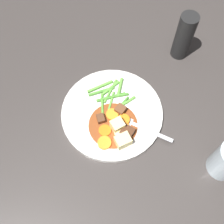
% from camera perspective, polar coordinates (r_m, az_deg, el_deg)
% --- Properties ---
extents(ground_plane, '(3.00, 3.00, 0.00)m').
position_cam_1_polar(ground_plane, '(0.78, 0.00, -0.45)').
color(ground_plane, '#383330').
extents(dinner_plate, '(0.28, 0.28, 0.01)m').
position_cam_1_polar(dinner_plate, '(0.77, 0.00, -0.23)').
color(dinner_plate, white).
rests_on(dinner_plate, ground_plane).
extents(stew_sauce, '(0.13, 0.13, 0.00)m').
position_cam_1_polar(stew_sauce, '(0.75, 0.43, -2.66)').
color(stew_sauce, brown).
rests_on(stew_sauce, dinner_plate).
extents(carrot_slice_0, '(0.04, 0.04, 0.01)m').
position_cam_1_polar(carrot_slice_0, '(0.74, -1.44, -3.78)').
color(carrot_slice_0, orange).
rests_on(carrot_slice_0, dinner_plate).
extents(carrot_slice_1, '(0.04, 0.04, 0.01)m').
position_cam_1_polar(carrot_slice_1, '(0.73, -1.52, -6.22)').
color(carrot_slice_1, orange).
rests_on(carrot_slice_1, dinner_plate).
extents(carrot_slice_2, '(0.04, 0.04, 0.01)m').
position_cam_1_polar(carrot_slice_2, '(0.75, 2.35, -1.65)').
color(carrot_slice_2, orange).
rests_on(carrot_slice_2, dinner_plate).
extents(carrot_slice_3, '(0.04, 0.04, 0.01)m').
position_cam_1_polar(carrot_slice_3, '(0.74, 2.41, -2.82)').
color(carrot_slice_3, orange).
rests_on(carrot_slice_3, dinner_plate).
extents(carrot_slice_4, '(0.04, 0.04, 0.01)m').
position_cam_1_polar(carrot_slice_4, '(0.76, 0.01, -0.53)').
color(carrot_slice_4, orange).
rests_on(carrot_slice_4, dinner_plate).
extents(potato_chunk_0, '(0.04, 0.04, 0.04)m').
position_cam_1_polar(potato_chunk_0, '(0.73, 1.10, -2.79)').
color(potato_chunk_0, '#EAD68C').
rests_on(potato_chunk_0, dinner_plate).
extents(potato_chunk_1, '(0.04, 0.05, 0.03)m').
position_cam_1_polar(potato_chunk_1, '(0.72, 2.21, -5.79)').
color(potato_chunk_1, '#EAD68C').
rests_on(potato_chunk_1, dinner_plate).
extents(potato_chunk_2, '(0.03, 0.03, 0.02)m').
position_cam_1_polar(potato_chunk_2, '(0.73, 1.55, -3.99)').
color(potato_chunk_2, '#EAD68C').
rests_on(potato_chunk_2, dinner_plate).
extents(meat_chunk_0, '(0.03, 0.02, 0.02)m').
position_cam_1_polar(meat_chunk_0, '(0.75, -2.28, -1.37)').
color(meat_chunk_0, '#56331E').
rests_on(meat_chunk_0, dinner_plate).
extents(meat_chunk_1, '(0.03, 0.03, 0.02)m').
position_cam_1_polar(meat_chunk_1, '(0.76, 1.72, 0.40)').
color(meat_chunk_1, brown).
rests_on(meat_chunk_1, dinner_plate).
extents(meat_chunk_2, '(0.04, 0.04, 0.02)m').
position_cam_1_polar(meat_chunk_2, '(0.73, 3.08, -4.07)').
color(meat_chunk_2, '#4C2B19').
rests_on(meat_chunk_2, dinner_plate).
extents(green_bean_0, '(0.06, 0.02, 0.01)m').
position_cam_1_polar(green_bean_0, '(0.80, 1.61, 4.99)').
color(green_bean_0, '#66AD42').
rests_on(green_bean_0, dinner_plate).
extents(green_bean_1, '(0.07, 0.04, 0.01)m').
position_cam_1_polar(green_bean_1, '(0.79, -0.02, 4.27)').
color(green_bean_1, '#66AD42').
rests_on(green_bean_1, dinner_plate).
extents(green_bean_2, '(0.08, 0.01, 0.01)m').
position_cam_1_polar(green_bean_2, '(0.77, -1.93, 0.72)').
color(green_bean_2, '#599E38').
rests_on(green_bean_2, dinner_plate).
extents(green_bean_3, '(0.06, 0.02, 0.01)m').
position_cam_1_polar(green_bean_3, '(0.78, 0.16, 2.19)').
color(green_bean_3, '#66AD42').
rests_on(green_bean_3, dinner_plate).
extents(green_bean_4, '(0.04, 0.06, 0.01)m').
position_cam_1_polar(green_bean_4, '(0.78, 2.79, 1.89)').
color(green_bean_4, '#66AD42').
rests_on(green_bean_4, dinner_plate).
extents(green_bean_5, '(0.01, 0.05, 0.01)m').
position_cam_1_polar(green_bean_5, '(0.79, 1.38, 3.32)').
color(green_bean_5, '#4C8E33').
rests_on(green_bean_5, dinner_plate).
extents(green_bean_6, '(0.04, 0.07, 0.01)m').
position_cam_1_polar(green_bean_6, '(0.80, -2.44, 5.15)').
color(green_bean_6, '#66AD42').
rests_on(green_bean_6, dinner_plate).
extents(green_bean_7, '(0.05, 0.05, 0.01)m').
position_cam_1_polar(green_bean_7, '(0.77, 1.77, 1.33)').
color(green_bean_7, '#4C8E33').
rests_on(green_bean_7, dinner_plate).
extents(green_bean_8, '(0.05, 0.06, 0.01)m').
position_cam_1_polar(green_bean_8, '(0.80, -0.24, 4.80)').
color(green_bean_8, '#66AD42').
rests_on(green_bean_8, dinner_plate).
extents(green_bean_9, '(0.03, 0.08, 0.01)m').
position_cam_1_polar(green_bean_9, '(0.78, -0.25, 3.00)').
color(green_bean_9, '#4C8E33').
rests_on(green_bean_9, dinner_plate).
extents(green_bean_10, '(0.03, 0.07, 0.01)m').
position_cam_1_polar(green_bean_10, '(0.79, -2.16, 4.17)').
color(green_bean_10, '#4C8E33').
rests_on(green_bean_10, dinner_plate).
extents(fork, '(0.10, 0.16, 0.00)m').
position_cam_1_polar(fork, '(0.75, 5.52, -2.94)').
color(fork, silver).
rests_on(fork, dinner_plate).
extents(pepper_mill, '(0.05, 0.05, 0.15)m').
position_cam_1_polar(pepper_mill, '(0.86, 14.27, 14.50)').
color(pepper_mill, black).
rests_on(pepper_mill, ground_plane).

